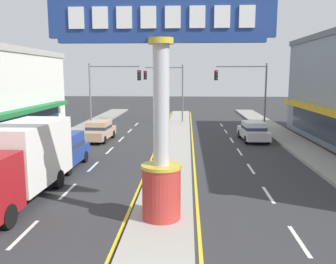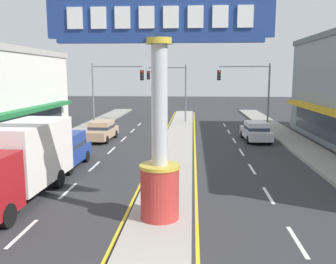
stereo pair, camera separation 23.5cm
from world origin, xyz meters
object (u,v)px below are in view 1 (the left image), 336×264
(traffic_light_right_side, at_px, (247,85))
(traffic_light_median_far, at_px, (169,84))
(box_truck_far_right_lane, at_px, (19,160))
(sedan_mid_left_lane, at_px, (99,131))
(pedestrian_near_kerb, at_px, (38,143))
(traffic_light_left_side, at_px, (109,85))
(sedan_far_left_oncoming, at_px, (253,131))
(suv_near_left_lane, at_px, (62,151))
(district_sign, at_px, (161,112))

(traffic_light_right_side, height_order, traffic_light_median_far, same)
(box_truck_far_right_lane, distance_m, sedan_mid_left_lane, 13.67)
(traffic_light_right_side, bearing_deg, traffic_light_median_far, 149.07)
(traffic_light_median_far, xyz_separation_m, pedestrian_near_kerb, (-7.01, -17.48, -3.12))
(traffic_light_left_side, xyz_separation_m, box_truck_far_right_lane, (0.32, -18.96, -2.55))
(box_truck_far_right_lane, bearing_deg, pedestrian_near_kerb, 106.80)
(traffic_light_left_side, bearing_deg, traffic_light_right_side, 4.31)
(sedan_mid_left_lane, bearing_deg, traffic_light_right_side, 26.77)
(sedan_far_left_oncoming, distance_m, pedestrian_near_kerb, 15.97)
(traffic_light_left_side, distance_m, suv_near_left_lane, 14.16)
(sedan_far_left_oncoming, bearing_deg, traffic_light_left_side, 159.05)
(sedan_far_left_oncoming, bearing_deg, district_sign, -110.59)
(traffic_light_median_far, xyz_separation_m, box_truck_far_right_lane, (-4.91, -24.41, -2.50))
(traffic_light_median_far, relative_size, sedan_far_left_oncoming, 1.42)
(district_sign, relative_size, traffic_light_right_side, 1.23)
(suv_near_left_lane, relative_size, sedan_far_left_oncoming, 1.06)
(traffic_light_right_side, relative_size, pedestrian_near_kerb, 3.91)
(traffic_light_right_side, relative_size, sedan_mid_left_lane, 1.42)
(traffic_light_left_side, distance_m, pedestrian_near_kerb, 12.56)
(sedan_far_left_oncoming, bearing_deg, traffic_light_right_side, 87.17)
(traffic_light_right_side, bearing_deg, district_sign, -106.20)
(district_sign, distance_m, sedan_mid_left_lane, 17.07)
(pedestrian_near_kerb, bearing_deg, district_sign, -47.67)
(box_truck_far_right_lane, bearing_deg, sedan_far_left_oncoming, 49.49)
(traffic_light_left_side, xyz_separation_m, sedan_far_left_oncoming, (12.45, -4.77, -3.46))
(traffic_light_right_side, bearing_deg, traffic_light_left_side, -175.69)
(box_truck_far_right_lane, height_order, sedan_far_left_oncoming, box_truck_far_right_lane)
(sedan_mid_left_lane, xyz_separation_m, sedan_far_left_oncoming, (12.16, 0.55, 0.00))
(traffic_light_right_side, relative_size, suv_near_left_lane, 1.34)
(box_truck_far_right_lane, distance_m, sedan_far_left_oncoming, 18.69)
(suv_near_left_lane, bearing_deg, box_truck_far_right_lane, -89.60)
(box_truck_far_right_lane, relative_size, suv_near_left_lane, 1.50)
(traffic_light_median_far, relative_size, pedestrian_near_kerb, 3.91)
(box_truck_far_right_lane, bearing_deg, traffic_light_left_side, 90.98)
(traffic_light_left_side, relative_size, sedan_mid_left_lane, 1.42)
(pedestrian_near_kerb, bearing_deg, traffic_light_median_far, 68.16)
(traffic_light_median_far, relative_size, sedan_mid_left_lane, 1.42)
(district_sign, xyz_separation_m, sedan_mid_left_lane, (-6.08, 15.64, -3.13))
(traffic_light_right_side, xyz_separation_m, traffic_light_median_far, (-7.50, 4.49, -0.05))
(traffic_light_median_far, relative_size, suv_near_left_lane, 1.34)
(pedestrian_near_kerb, bearing_deg, sedan_far_left_oncoming, 27.04)
(box_truck_far_right_lane, bearing_deg, suv_near_left_lane, 90.40)
(district_sign, distance_m, suv_near_left_lane, 9.85)
(district_sign, xyz_separation_m, suv_near_left_lane, (-6.08, 7.18, -2.93))
(district_sign, distance_m, traffic_light_median_far, 26.44)
(district_sign, xyz_separation_m, sedan_far_left_oncoming, (6.08, 16.19, -3.13))
(traffic_light_right_side, height_order, box_truck_far_right_lane, traffic_light_right_side)
(traffic_light_median_far, bearing_deg, sedan_far_left_oncoming, -54.78)
(traffic_light_median_far, height_order, suv_near_left_lane, traffic_light_median_far)
(district_sign, xyz_separation_m, pedestrian_near_kerb, (-8.14, 8.93, -2.84))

